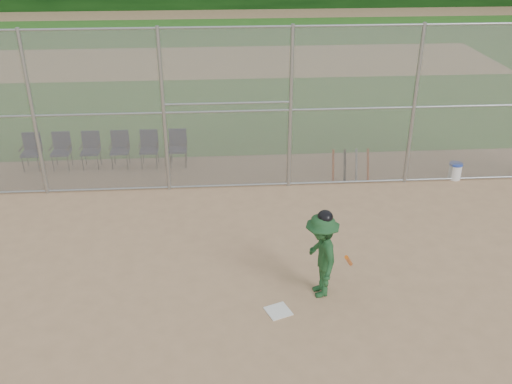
{
  "coord_description": "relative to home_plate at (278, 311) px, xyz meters",
  "views": [
    {
      "loc": [
        -0.73,
        -7.91,
        6.35
      ],
      "look_at": [
        0.0,
        2.5,
        1.1
      ],
      "focal_mm": 40.0,
      "sensor_mm": 36.0,
      "label": 1
    }
  ],
  "objects": [
    {
      "name": "chair_5",
      "position": [
        -2.05,
        6.48,
        0.47
      ],
      "size": [
        0.54,
        0.52,
        0.96
      ],
      "primitive_type": null,
      "color": "#0F1838",
      "rests_on": "ground"
    },
    {
      "name": "spare_bats",
      "position": [
        2.4,
        5.19,
        0.41
      ],
      "size": [
        0.96,
        0.35,
        0.84
      ],
      "color": "#D84C14",
      "rests_on": "ground"
    },
    {
      "name": "grass_strip",
      "position": [
        -0.22,
        17.99,
        -0.0
      ],
      "size": [
        100.0,
        100.0,
        0.0
      ],
      "primitive_type": "plane",
      "color": "#2B631D",
      "rests_on": "ground"
    },
    {
      "name": "backstop_fence",
      "position": [
        -0.22,
        4.99,
        2.06
      ],
      "size": [
        16.09,
        0.09,
        4.0
      ],
      "color": "gray",
      "rests_on": "ground"
    },
    {
      "name": "dirt_patch_far",
      "position": [
        -0.22,
        17.99,
        -0.0
      ],
      "size": [
        24.0,
        24.0,
        0.0
      ],
      "primitive_type": "plane",
      "color": "tan",
      "rests_on": "ground"
    },
    {
      "name": "chair_4",
      "position": [
        -2.83,
        6.48,
        0.47
      ],
      "size": [
        0.54,
        0.52,
        0.96
      ],
      "primitive_type": null,
      "color": "#0F1838",
      "rests_on": "ground"
    },
    {
      "name": "chair_1",
      "position": [
        -5.16,
        6.48,
        0.47
      ],
      "size": [
        0.54,
        0.52,
        0.96
      ],
      "primitive_type": null,
      "color": "#0F1838",
      "rests_on": "ground"
    },
    {
      "name": "water_cooler",
      "position": [
        5.13,
        5.09,
        0.21
      ],
      "size": [
        0.35,
        0.35,
        0.44
      ],
      "color": "white",
      "rests_on": "ground"
    },
    {
      "name": "chair_3",
      "position": [
        -3.61,
        6.48,
        0.47
      ],
      "size": [
        0.54,
        0.52,
        0.96
      ],
      "primitive_type": null,
      "color": "#0F1838",
      "rests_on": "ground"
    },
    {
      "name": "home_plate",
      "position": [
        0.0,
        0.0,
        0.0
      ],
      "size": [
        0.52,
        0.52,
        0.02
      ],
      "primitive_type": "cube",
      "rotation": [
        0.0,
        0.0,
        0.37
      ],
      "color": "white",
      "rests_on": "ground"
    },
    {
      "name": "chair_2",
      "position": [
        -4.39,
        6.48,
        0.47
      ],
      "size": [
        0.54,
        0.52,
        0.96
      ],
      "primitive_type": null,
      "color": "#0F1838",
      "rests_on": "ground"
    },
    {
      "name": "batter_at_plate",
      "position": [
        0.8,
        0.48,
        0.82
      ],
      "size": [
        0.92,
        1.29,
        1.71
      ],
      "color": "#1F4E26",
      "rests_on": "ground"
    },
    {
      "name": "ground",
      "position": [
        -0.22,
        -0.01,
        -0.01
      ],
      "size": [
        100.0,
        100.0,
        0.0
      ],
      "primitive_type": "plane",
      "color": "tan",
      "rests_on": "ground"
    },
    {
      "name": "chair_0",
      "position": [
        -5.94,
        6.48,
        0.47
      ],
      "size": [
        0.54,
        0.52,
        0.96
      ],
      "primitive_type": null,
      "color": "#0F1838",
      "rests_on": "ground"
    }
  ]
}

